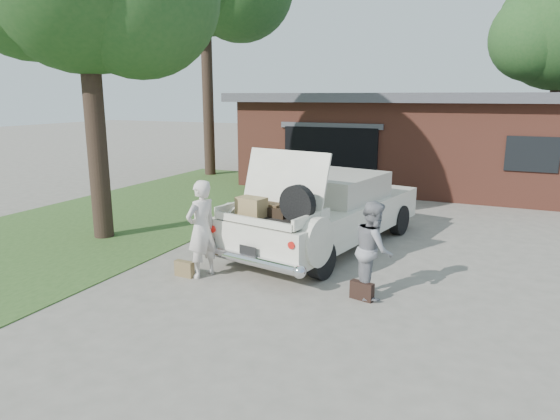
% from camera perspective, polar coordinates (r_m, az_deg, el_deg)
% --- Properties ---
extents(ground, '(90.00, 90.00, 0.00)m').
position_cam_1_polar(ground, '(9.24, -1.54, -7.43)').
color(ground, gray).
rests_on(ground, ground).
extents(grass_strip, '(6.00, 16.00, 0.02)m').
position_cam_1_polar(grass_strip, '(14.59, -16.04, -0.26)').
color(grass_strip, '#2D4C1E').
rests_on(grass_strip, ground).
extents(house, '(12.80, 7.80, 3.30)m').
position_cam_1_polar(house, '(19.53, 16.09, 7.92)').
color(house, brown).
rests_on(house, ground).
extents(sedan, '(3.10, 5.75, 2.22)m').
position_cam_1_polar(sedan, '(10.78, 5.28, -0.06)').
color(sedan, silver).
rests_on(sedan, ground).
extents(woman_left, '(0.59, 0.74, 1.77)m').
position_cam_1_polar(woman_left, '(9.03, -8.97, -2.16)').
color(woman_left, beige).
rests_on(woman_left, ground).
extents(woman_right, '(0.84, 0.94, 1.58)m').
position_cam_1_polar(woman_right, '(8.24, 10.61, -4.39)').
color(woman_right, gray).
rests_on(woman_right, ground).
extents(suitcase_left, '(0.38, 0.15, 0.29)m').
position_cam_1_polar(suitcase_left, '(9.28, -10.87, -6.62)').
color(suitcase_left, olive).
rests_on(suitcase_left, ground).
extents(suitcase_right, '(0.41, 0.21, 0.30)m').
position_cam_1_polar(suitcase_right, '(8.23, 9.34, -9.10)').
color(suitcase_right, black).
rests_on(suitcase_right, ground).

